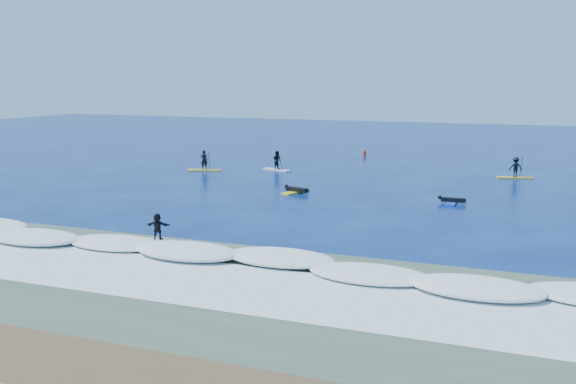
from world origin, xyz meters
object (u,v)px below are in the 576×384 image
at_px(wave_surfer, 158,228).
at_px(marker_buoy, 365,153).
at_px(prone_paddler_far, 452,201).
at_px(sup_paddler_center, 277,162).
at_px(sup_paddler_left, 204,163).
at_px(prone_paddler_near, 296,190).
at_px(sup_paddler_right, 515,169).

xyz_separation_m(wave_surfer, marker_buoy, (0.27, 36.45, -0.42)).
bearing_deg(wave_surfer, prone_paddler_far, 40.63).
xyz_separation_m(sup_paddler_center, wave_surfer, (4.09, -24.44, 0.06)).
height_order(sup_paddler_left, sup_paddler_center, sup_paddler_left).
distance_m(prone_paddler_near, prone_paddler_far, 10.20).
relative_size(prone_paddler_near, marker_buoy, 3.18).
xyz_separation_m(sup_paddler_left, sup_paddler_right, (24.17, 5.04, 0.12)).
height_order(sup_paddler_center, prone_paddler_far, sup_paddler_center).
bearing_deg(sup_paddler_center, sup_paddler_right, 29.73).
bearing_deg(sup_paddler_center, wave_surfer, -58.79).
distance_m(sup_paddler_center, prone_paddler_far, 18.06).
bearing_deg(prone_paddler_far, sup_paddler_right, -15.11).
bearing_deg(sup_paddler_center, marker_buoy, 91.81).
bearing_deg(sup_paddler_right, wave_surfer, -132.81).
xyz_separation_m(sup_paddler_left, prone_paddler_far, (20.94, -6.97, -0.46)).
distance_m(prone_paddler_near, marker_buoy, 21.46).
bearing_deg(sup_paddler_center, sup_paddler_left, -134.68).
relative_size(prone_paddler_near, wave_surfer, 1.31).
bearing_deg(wave_surfer, sup_paddler_left, 101.18).
relative_size(sup_paddler_left, sup_paddler_center, 1.06).
distance_m(sup_paddler_left, prone_paddler_far, 22.08).
distance_m(sup_paddler_center, prone_paddler_near, 10.78).
xyz_separation_m(sup_paddler_right, wave_surfer, (-14.56, -27.06, 0.02)).
distance_m(sup_paddler_center, marker_buoy, 12.79).
bearing_deg(marker_buoy, prone_paddler_near, -87.69).
height_order(prone_paddler_near, marker_buoy, marker_buoy).
bearing_deg(prone_paddler_far, marker_buoy, 27.26).
xyz_separation_m(sup_paddler_left, sup_paddler_center, (5.53, 2.41, 0.08)).
relative_size(sup_paddler_right, prone_paddler_near, 1.13).
bearing_deg(prone_paddler_far, sup_paddler_left, 71.52).
xyz_separation_m(prone_paddler_near, prone_paddler_far, (10.20, 0.04, -0.02)).
distance_m(sup_paddler_right, marker_buoy, 17.10).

